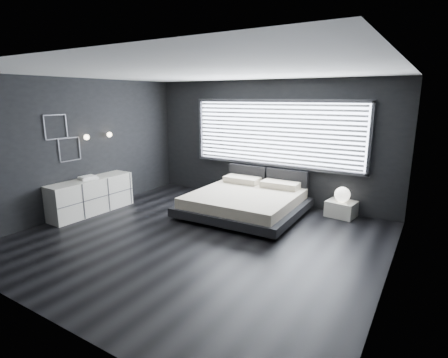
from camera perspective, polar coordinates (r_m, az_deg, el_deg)
The scene contains 12 objects.
room at distance 5.83m, azimuth -4.40°, elevation 3.15°, with size 6.04×6.00×2.80m.
window at distance 8.03m, azimuth 8.23°, elevation 7.35°, with size 4.14×0.09×1.52m.
headboard at distance 8.21m, azimuth 7.01°, elevation 0.14°, with size 1.96×0.16×0.52m.
sconce_near at distance 7.87m, azimuth -21.54°, elevation 6.37°, with size 0.18×0.11×0.11m.
sconce_far at distance 8.24m, azimuth -18.21°, elevation 6.91°, with size 0.18×0.11×0.11m.
wall_art_upper at distance 7.58m, azimuth -25.76°, elevation 7.66°, with size 0.01×0.48×0.48m.
wall_art_lower at distance 7.77m, azimuth -23.87°, elevation 4.44°, with size 0.01×0.48×0.48m.
bed at distance 7.38m, azimuth 3.51°, elevation -3.64°, with size 2.37×2.26×0.60m.
nightstand at distance 7.64m, azimuth 18.59°, elevation -4.63°, with size 0.56×0.47×0.33m, color silver.
orb_lamp at distance 7.52m, azimuth 18.76°, elevation -2.41°, with size 0.31×0.31×0.31m, color white.
dresser at distance 7.95m, azimuth -20.91°, elevation -2.56°, with size 0.57×1.87×0.74m.
book_stack at distance 7.82m, azimuth -21.33°, elevation 0.20°, with size 0.33×0.39×0.07m.
Camera 1 is at (3.39, -4.63, 2.42)m, focal length 28.00 mm.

